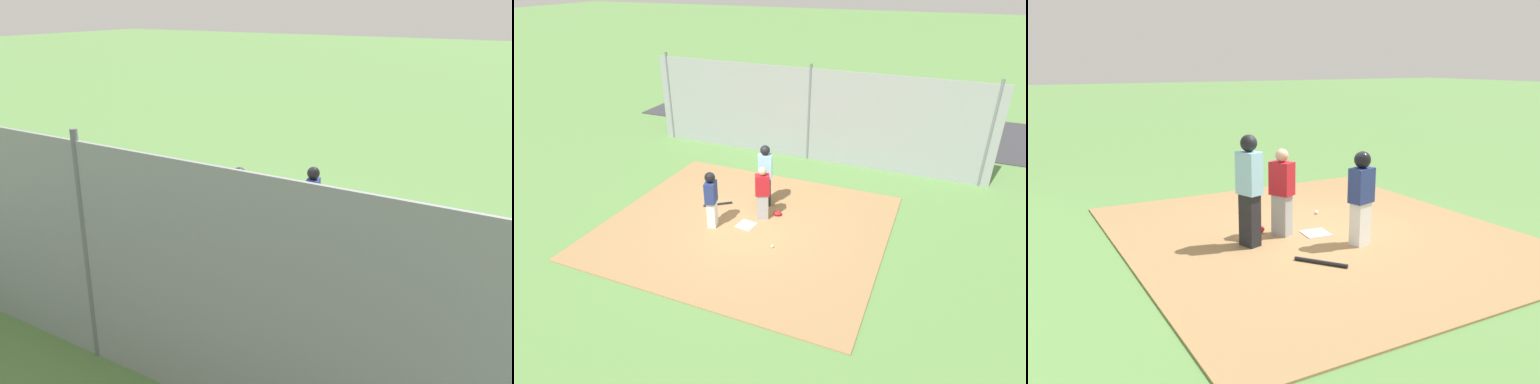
% 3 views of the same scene
% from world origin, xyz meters
% --- Properties ---
extents(ground_plane, '(140.00, 140.00, 0.00)m').
position_xyz_m(ground_plane, '(0.00, 0.00, 0.00)').
color(ground_plane, '#5B8947').
extents(dirt_infield, '(7.20, 6.40, 0.03)m').
position_xyz_m(dirt_infield, '(0.00, 0.00, 0.01)').
color(dirt_infield, '#9E774C').
rests_on(dirt_infield, ground_plane).
extents(home_plate, '(0.49, 0.49, 0.02)m').
position_xyz_m(home_plate, '(0.00, 0.00, 0.04)').
color(home_plate, white).
rests_on(home_plate, dirt_infield).
extents(catcher, '(0.46, 0.40, 1.51)m').
position_xyz_m(catcher, '(-0.24, -0.54, 0.81)').
color(catcher, '#9E9EA3').
rests_on(catcher, dirt_infield).
extents(umpire, '(0.44, 0.37, 1.82)m').
position_xyz_m(umpire, '(-0.01, -1.26, 1.00)').
color(umpire, black).
rests_on(umpire, dirt_infield).
extents(runner, '(0.35, 0.43, 1.55)m').
position_xyz_m(runner, '(0.81, 0.34, 0.90)').
color(runner, silver).
rests_on(runner, dirt_infield).
extents(baseball_bat, '(0.70, 0.55, 0.06)m').
position_xyz_m(baseball_bat, '(1.24, -0.69, 0.06)').
color(baseball_bat, black).
rests_on(baseball_bat, dirt_infield).
extents(catcher_mask, '(0.24, 0.20, 0.12)m').
position_xyz_m(catcher_mask, '(-0.57, -0.83, 0.09)').
color(catcher_mask, '#B21923').
rests_on(catcher_mask, dirt_infield).
extents(baseball, '(0.07, 0.07, 0.07)m').
position_xyz_m(baseball, '(-1.04, 0.68, 0.07)').
color(baseball, white).
rests_on(baseball, dirt_infield).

